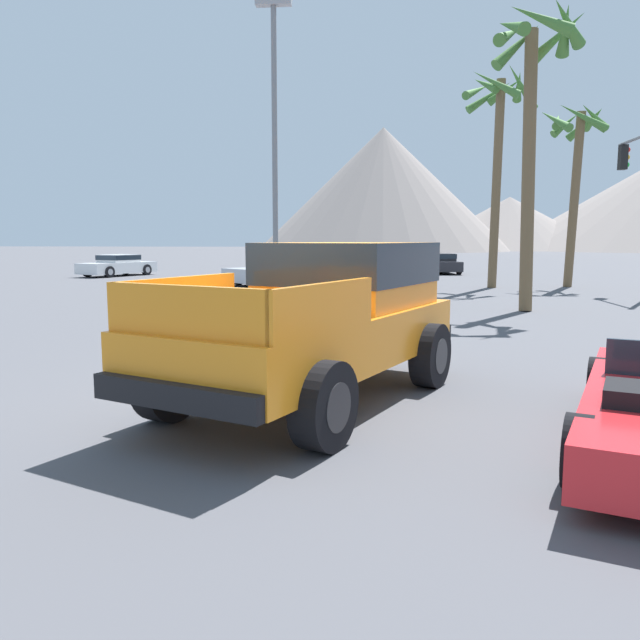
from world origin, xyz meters
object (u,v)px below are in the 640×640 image
parked_car_dark (439,263)px  parked_car_white (118,265)px  traffic_light_main (639,182)px  palm_tree_short (575,151)px  orange_pickup_truck (327,310)px  street_lamp_post (275,131)px  palm_tree_tall (534,90)px  parked_car_tan (372,267)px  parked_car_silver (275,271)px  palm_tree_leaning (498,127)px

parked_car_dark → parked_car_white: size_ratio=1.01×
traffic_light_main → palm_tree_short: 4.72m
orange_pickup_truck → street_lamp_post: 9.19m
street_lamp_post → palm_tree_tall: 7.27m
orange_pickup_truck → palm_tree_tall: bearing=88.8°
orange_pickup_truck → parked_car_tan: bearing=113.5°
parked_car_dark → parked_car_silver: parked_car_silver is taller
parked_car_tan → palm_tree_short: palm_tree_short is taller
parked_car_dark → palm_tree_short: bearing=-74.4°
orange_pickup_truck → street_lamp_post: size_ratio=0.68×
palm_tree_leaning → orange_pickup_truck: bearing=-106.0°
parked_car_silver → palm_tree_tall: (8.80, -9.52, 5.46)m
orange_pickup_truck → parked_car_silver: (-3.98, 19.75, -0.51)m
parked_car_dark → parked_car_silver: bearing=-136.0°
orange_pickup_truck → parked_car_tan: orange_pickup_truck is taller
parked_car_white → palm_tree_short: bearing=-171.3°
parked_car_silver → palm_tree_short: size_ratio=0.61×
street_lamp_post → parked_car_tan: bearing=82.3°
parked_car_tan → palm_tree_leaning: size_ratio=0.53×
parked_car_silver → street_lamp_post: bearing=140.9°
orange_pickup_truck → parked_car_silver: 20.16m
parked_car_tan → palm_tree_leaning: (5.13, -6.40, 5.95)m
palm_tree_short → orange_pickup_truck: bearing=-114.1°
street_lamp_post → palm_tree_tall: palm_tree_tall is taller
orange_pickup_truck → parked_car_white: orange_pickup_truck is taller
parked_car_silver → palm_tree_leaning: palm_tree_leaning is taller
parked_car_white → street_lamp_post: 21.35m
parked_car_white → palm_tree_tall: 24.70m
parked_car_dark → palm_tree_short: (4.44, -10.55, 5.05)m
parked_car_tan → orange_pickup_truck: bearing=-116.0°
traffic_light_main → street_lamp_post: 13.56m
orange_pickup_truck → parked_car_dark: 30.29m
parked_car_white → traffic_light_main: 25.85m
parked_car_white → palm_tree_leaning: 21.19m
orange_pickup_truck → palm_tree_leaning: size_ratio=0.62×
parked_car_dark → palm_tree_tall: (0.58, -19.75, 5.47)m
traffic_light_main → parked_car_dark: bearing=19.8°
parked_car_dark → parked_car_silver: (-8.22, -10.23, 0.00)m
parked_car_dark → palm_tree_short: size_ratio=0.63×
parked_car_dark → street_lamp_post: street_lamp_post is taller
parked_car_white → street_lamp_post: (11.77, -17.33, 4.16)m
street_lamp_post → palm_tree_tall: (6.85, 2.04, 1.31)m
parked_car_white → parked_car_tan: parked_car_white is taller
street_lamp_post → palm_tree_leaning: palm_tree_leaning is taller
parked_car_dark → parked_car_white: parked_car_white is taller
parked_car_dark → palm_tree_leaning: 12.77m
orange_pickup_truck → palm_tree_short: bearing=90.0°
palm_tree_short → palm_tree_leaning: bearing=-167.9°
orange_pickup_truck → parked_car_tan: 25.13m
palm_tree_short → street_lamp_post: bearing=-133.6°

